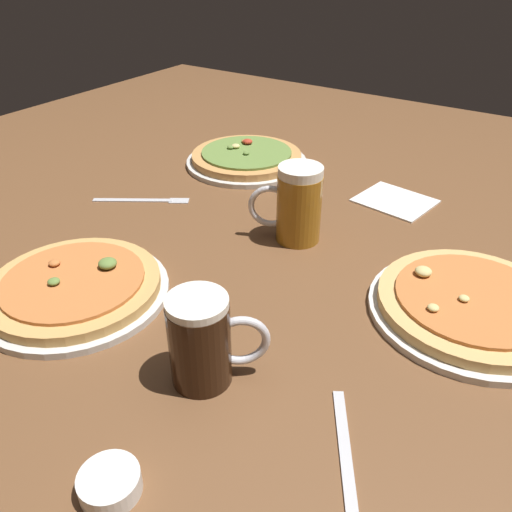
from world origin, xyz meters
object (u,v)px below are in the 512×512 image
Objects in this scene: fork_spare at (144,200)px; pizza_plate_near at (75,288)px; pizza_plate_side at (247,158)px; beer_mug_amber at (203,341)px; ramekin_sauce at (110,483)px; napkin_folded at (395,200)px; pizza_plate_far at (472,305)px; beer_mug_dark at (297,204)px; fork_left at (347,470)px.

pizza_plate_near is at bearing -63.98° from fork_spare.
beer_mug_amber is at bearing -59.85° from pizza_plate_side.
ramekin_sauce is at bearing -84.08° from beer_mug_amber.
beer_mug_amber is 0.58m from fork_spare.
pizza_plate_side is at bearing 97.72° from pizza_plate_near.
napkin_folded is 0.57m from fork_spare.
pizza_plate_far is 2.07× the size of napkin_folded.
pizza_plate_far is at bearing -0.53° from fork_spare.
beer_mug_dark reaches higher than ramekin_sauce.
pizza_plate_near is 0.64m from pizza_plate_side.
beer_mug_amber is 0.66× the size of fork_left.
pizza_plate_far reaches higher than ramekin_sauce.
ramekin_sauce is 0.44× the size of napkin_folded.
beer_mug_dark is at bearing -41.41° from pizza_plate_side.
beer_mug_dark is 0.30m from napkin_folded.
beer_mug_amber reaches higher than pizza_plate_near.
napkin_folded is 0.81× the size of fork_spare.
fork_left is 0.78m from fork_spare.
pizza_plate_far is 0.36m from beer_mug_dark.
fork_left is at bearing -53.66° from beer_mug_dark.
pizza_plate_far reaches higher than fork_spare.
pizza_plate_far reaches higher than napkin_folded.
napkin_folded is 0.72m from fork_left.
fork_spare is at bearing 151.00° from fork_left.
beer_mug_dark is at bearing -111.68° from napkin_folded.
pizza_plate_near is 1.98× the size of napkin_folded.
napkin_folded is at bearing 89.91° from ramekin_sauce.
beer_mug_amber is 0.20m from ramekin_sauce.
pizza_plate_near is at bearing -82.28° from pizza_plate_side.
pizza_plate_far is at bearing -8.37° from beer_mug_dark.
pizza_plate_near is 0.30m from beer_mug_amber.
beer_mug_dark is 0.75× the size of fork_left.
beer_mug_dark reaches higher than pizza_plate_far.
napkin_folded is at bearing 106.56° from fork_left.
ramekin_sauce is (0.32, -0.22, -0.00)m from pizza_plate_near.
pizza_plate_near reaches higher than ramekin_sauce.
beer_mug_dark is 0.41m from beer_mug_amber.
fork_left and fork_spare have the same top height.
beer_mug_dark is 0.98× the size of napkin_folded.
ramekin_sauce reaches higher than fork_left.
beer_mug_amber is 0.69× the size of fork_spare.
ramekin_sauce reaches higher than fork_spare.
napkin_folded is at bearing 127.74° from pizza_plate_far.
napkin_folded is (0.32, 0.64, -0.01)m from pizza_plate_near.
ramekin_sauce is (0.11, -0.59, -0.06)m from beer_mug_dark.
pizza_plate_near is at bearing -119.91° from beer_mug_dark.
ramekin_sauce reaches higher than napkin_folded.
napkin_folded is (0.11, 0.27, -0.07)m from beer_mug_dark.
pizza_plate_side reaches higher than ramekin_sauce.
pizza_plate_far is (0.57, 0.32, -0.00)m from pizza_plate_near.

